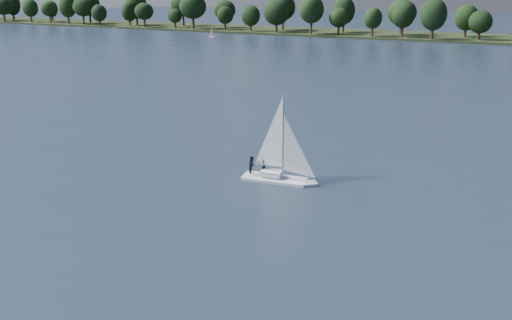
% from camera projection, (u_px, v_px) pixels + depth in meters
% --- Properties ---
extents(ground, '(700.00, 700.00, 0.00)m').
position_uv_depth(ground, '(401.00, 82.00, 113.91)').
color(ground, '#233342').
rests_on(ground, ground).
extents(far_shore, '(660.00, 40.00, 1.50)m').
position_uv_depth(far_shore, '(483.00, 39.00, 207.82)').
color(far_shore, black).
rests_on(far_shore, ground).
extents(sailboat, '(7.09, 2.88, 9.07)m').
position_uv_depth(sailboat, '(275.00, 156.00, 55.09)').
color(sailboat, white).
rests_on(sailboat, ground).
extents(dinghy_pink, '(2.42, 1.02, 3.83)m').
position_uv_depth(dinghy_pink, '(212.00, 34.00, 218.73)').
color(dinghy_pink, white).
rests_on(dinghy_pink, ground).
extents(pontoon, '(4.20, 2.43, 0.50)m').
position_uv_depth(pontoon, '(116.00, 29.00, 261.76)').
color(pontoon, '#4F5154').
rests_on(pontoon, ground).
extents(treeline, '(562.47, 74.34, 17.77)m').
position_uv_depth(treeline, '(443.00, 16.00, 209.38)').
color(treeline, black).
rests_on(treeline, ground).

